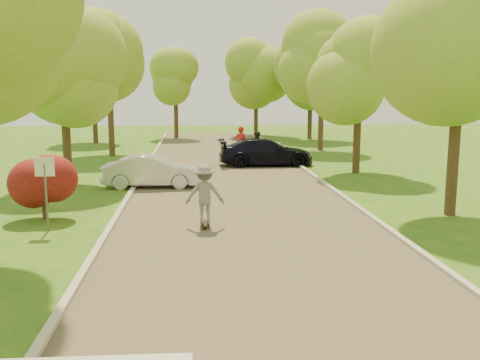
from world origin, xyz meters
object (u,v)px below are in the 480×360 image
object	(u,v)px
longboard	(205,224)
person_striped	(241,144)
silver_sedan	(152,171)
person_olive	(257,146)
dark_sedan	(266,152)
skateboarder	(205,194)
street_sign	(45,178)

from	to	relation	value
longboard	person_striped	bearing A→B (deg)	-97.31
silver_sedan	person_olive	size ratio (longest dim) A/B	2.37
dark_sedan	skateboarder	size ratio (longest dim) A/B	2.84
street_sign	skateboarder	distance (m)	4.58
street_sign	person_striped	size ratio (longest dim) A/B	1.08
dark_sedan	skateboarder	bearing A→B (deg)	163.30
dark_sedan	longboard	world-z (taller)	dark_sedan
skateboarder	person_striped	world-z (taller)	person_striped
street_sign	person_olive	distance (m)	16.51
person_striped	person_olive	world-z (taller)	person_striped
street_sign	dark_sedan	distance (m)	15.23
silver_sedan	longboard	size ratio (longest dim) A/B	4.45
silver_sedan	person_olive	xyz separation A→B (m)	(5.30, 7.63, 0.19)
silver_sedan	person_striped	xyz separation A→B (m)	(4.42, 7.74, 0.33)
silver_sedan	skateboarder	distance (m)	7.09
dark_sedan	skateboarder	world-z (taller)	skateboarder
street_sign	person_olive	bearing A→B (deg)	61.78
street_sign	skateboarder	world-z (taller)	street_sign
silver_sedan	skateboarder	bearing A→B (deg)	-161.49
dark_sedan	person_striped	world-z (taller)	person_striped
dark_sedan	person_striped	xyz separation A→B (m)	(-1.18, 1.77, 0.27)
street_sign	silver_sedan	bearing A→B (deg)	70.10
silver_sedan	longboard	xyz separation A→B (m)	(2.05, -6.78, -0.58)
silver_sedan	longboard	world-z (taller)	silver_sedan
dark_sedan	longboard	size ratio (longest dim) A/B	5.48
street_sign	longboard	distance (m)	4.78
person_striped	dark_sedan	bearing A→B (deg)	148.53
longboard	person_striped	xyz separation A→B (m)	(2.37, 14.52, 0.90)
dark_sedan	person_olive	bearing A→B (deg)	9.12
dark_sedan	person_striped	size ratio (longest dim) A/B	2.51
silver_sedan	dark_sedan	bearing A→B (deg)	-41.46
silver_sedan	person_olive	bearing A→B (deg)	-33.08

